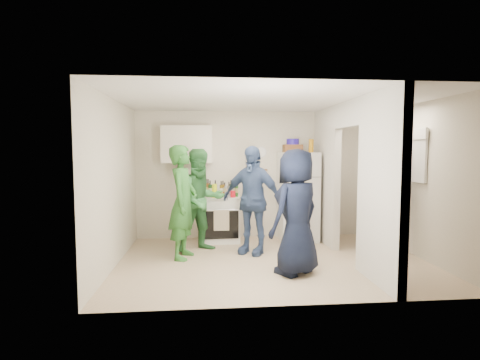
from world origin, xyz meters
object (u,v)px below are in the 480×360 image
(person_navy, at_px, (296,212))
(person_nook, at_px, (379,195))
(stove, at_px, (221,219))
(wicker_basket, at_px, (293,148))
(person_green_left, at_px, (183,202))
(person_denim, at_px, (252,200))
(fridge, at_px, (298,196))
(yellow_cup_stack_top, at_px, (311,146))
(person_green_center, at_px, (201,200))
(blue_bowl, at_px, (293,142))

(person_navy, distance_m, person_nook, 1.99)
(stove, distance_m, wicker_basket, 1.93)
(person_green_left, bearing_deg, person_navy, -106.58)
(wicker_basket, xyz_separation_m, person_denim, (-0.90, -0.91, -0.86))
(fridge, bearing_deg, person_denim, -139.50)
(stove, relative_size, person_navy, 0.49)
(wicker_basket, distance_m, person_navy, 2.24)
(person_nook, bearing_deg, person_navy, -33.96)
(fridge, relative_size, person_green_left, 0.93)
(wicker_basket, relative_size, person_navy, 0.20)
(wicker_basket, height_order, person_navy, wicker_basket)
(person_denim, distance_m, person_nook, 2.19)
(wicker_basket, height_order, person_nook, person_nook)
(wicker_basket, bearing_deg, yellow_cup_stack_top, -25.11)
(fridge, relative_size, person_green_center, 0.96)
(yellow_cup_stack_top, xyz_separation_m, person_green_left, (-2.35, -0.93, -0.91))
(person_green_left, distance_m, person_nook, 3.32)
(fridge, bearing_deg, person_nook, -37.81)
(wicker_basket, relative_size, yellow_cup_stack_top, 1.40)
(wicker_basket, distance_m, yellow_cup_stack_top, 0.36)
(person_denim, relative_size, person_nook, 0.94)
(person_green_left, xyz_separation_m, person_denim, (1.13, 0.18, -0.00))
(wicker_basket, bearing_deg, blue_bowl, 0.00)
(person_green_left, bearing_deg, wicker_basket, -48.79)
(yellow_cup_stack_top, relative_size, person_navy, 0.14)
(blue_bowl, bearing_deg, yellow_cup_stack_top, -25.11)
(person_navy, bearing_deg, blue_bowl, -139.00)
(person_green_left, relative_size, person_green_center, 1.03)
(person_green_center, height_order, person_nook, person_nook)
(blue_bowl, relative_size, person_denim, 0.13)
(stove, height_order, wicker_basket, wicker_basket)
(fridge, xyz_separation_m, person_denim, (-1.00, -0.86, 0.06))
(stove, relative_size, wicker_basket, 2.48)
(fridge, distance_m, yellow_cup_stack_top, 1.00)
(person_green_left, relative_size, person_nook, 0.94)
(yellow_cup_stack_top, bearing_deg, person_nook, -40.33)
(yellow_cup_stack_top, xyz_separation_m, person_denim, (-1.22, -0.76, -0.91))
(yellow_cup_stack_top, relative_size, person_green_left, 0.14)
(wicker_basket, distance_m, person_green_left, 2.46)
(fridge, relative_size, person_navy, 0.96)
(person_denim, height_order, person_nook, person_nook)
(stove, distance_m, person_nook, 2.89)
(stove, xyz_separation_m, person_nook, (2.68, -0.95, 0.53))
(person_navy, bearing_deg, wicker_basket, -139.00)
(yellow_cup_stack_top, bearing_deg, fridge, 155.56)
(blue_bowl, xyz_separation_m, yellow_cup_stack_top, (0.32, -0.15, -0.08))
(stove, relative_size, yellow_cup_stack_top, 3.47)
(fridge, xyz_separation_m, blue_bowl, (-0.10, 0.05, 1.05))
(stove, distance_m, fridge, 1.54)
(person_green_left, bearing_deg, fridge, -51.00)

